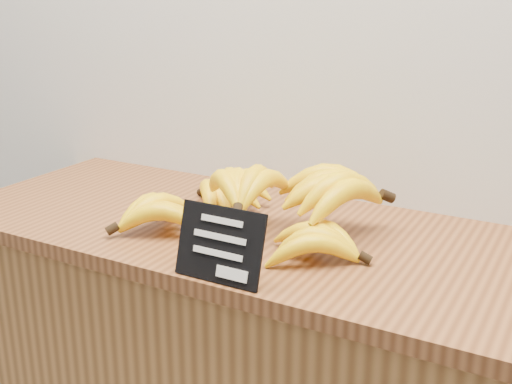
{
  "coord_description": "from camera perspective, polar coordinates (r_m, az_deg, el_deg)",
  "views": [
    {
      "loc": [
        0.48,
        1.7,
        1.39
      ],
      "look_at": [
        -0.08,
        2.7,
        1.02
      ],
      "focal_mm": 45.0,
      "sensor_mm": 36.0,
      "label": 1
    }
  ],
  "objects": [
    {
      "name": "banana_pile",
      "position": [
        1.24,
        0.2,
        -0.93
      ],
      "size": [
        0.56,
        0.38,
        0.13
      ],
      "color": "yellow",
      "rests_on": "counter_top"
    },
    {
      "name": "counter_top",
      "position": [
        1.28,
        1.09,
        -3.88
      ],
      "size": [
        1.36,
        0.54,
        0.03
      ],
      "primitive_type": "cube",
      "color": "brown",
      "rests_on": "counter"
    },
    {
      "name": "chalkboard_sign",
      "position": [
        1.04,
        -3.25,
        -4.7
      ],
      "size": [
        0.16,
        0.04,
        0.12
      ],
      "primitive_type": "cube",
      "rotation": [
        -0.29,
        0.0,
        0.0
      ],
      "color": "black",
      "rests_on": "counter_top"
    }
  ]
}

